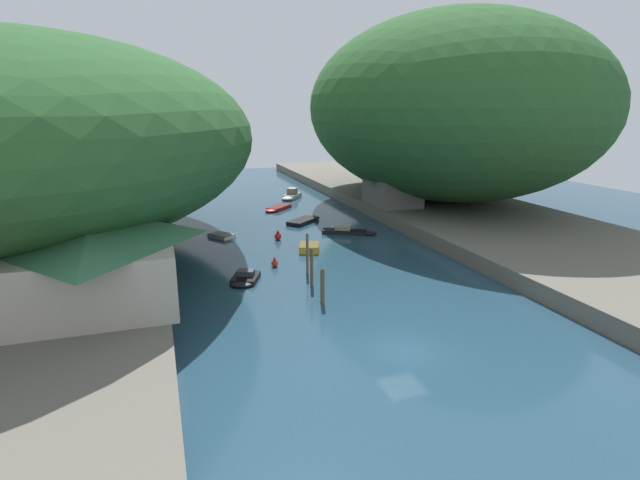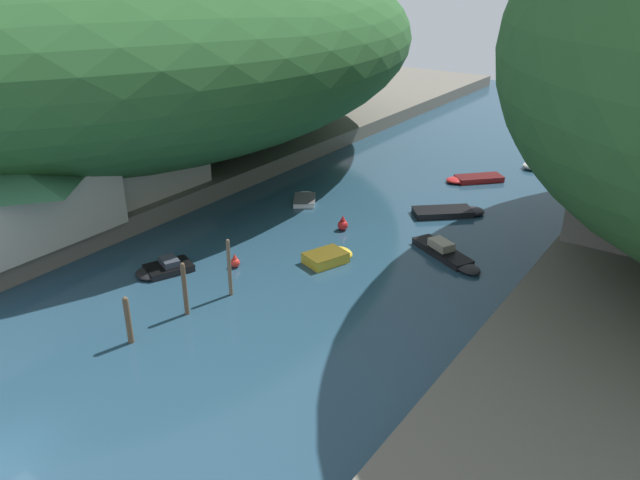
{
  "view_description": "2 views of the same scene",
  "coord_description": "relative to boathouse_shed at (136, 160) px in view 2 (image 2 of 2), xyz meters",
  "views": [
    {
      "loc": [
        -13.5,
        -24.71,
        14.4
      ],
      "look_at": [
        0.02,
        16.52,
        2.76
      ],
      "focal_mm": 28.0,
      "sensor_mm": 36.0,
      "label": 1
    },
    {
      "loc": [
        22.14,
        -8.73,
        18.98
      ],
      "look_at": [
        0.26,
        22.73,
        1.47
      ],
      "focal_mm": 35.0,
      "sensor_mm": 36.0,
      "label": 2
    }
  ],
  "objects": [
    {
      "name": "boat_mid_channel",
      "position": [
        25.55,
        4.94,
        -3.49
      ],
      "size": [
        6.32,
        4.29,
        1.01
      ],
      "rotation": [
        0.0,
        0.0,
        4.23
      ],
      "color": "black",
      "rests_on": "water_surface"
    },
    {
      "name": "channel_buoy_far",
      "position": [
        14.45,
        -4.39,
        -3.43
      ],
      "size": [
        0.65,
        0.65,
        0.97
      ],
      "color": "red",
      "rests_on": "water_surface"
    },
    {
      "name": "mooring_post_nearest",
      "position": [
        15.84,
        -14.27,
        -2.4
      ],
      "size": [
        0.32,
        0.32,
        2.8
      ],
      "color": "brown",
      "rests_on": "water_surface"
    },
    {
      "name": "boat_far_right_bank",
      "position": [
        10.95,
        8.3,
        -3.61
      ],
      "size": [
        3.4,
        3.9,
        0.41
      ],
      "rotation": [
        0.0,
        0.0,
        0.59
      ],
      "color": "white",
      "rests_on": "water_surface"
    },
    {
      "name": "boat_yellow_tender",
      "position": [
        20.71,
        21.18,
        -3.57
      ],
      "size": [
        4.97,
        5.08,
        0.48
      ],
      "rotation": [
        0.0,
        0.0,
        2.38
      ],
      "color": "red",
      "rests_on": "water_surface"
    },
    {
      "name": "boat_small_dinghy",
      "position": [
        22.46,
        12.5,
        -3.56
      ],
      "size": [
        5.65,
        5.32,
        0.5
      ],
      "rotation": [
        0.0,
        0.0,
        5.44
      ],
      "color": "black",
      "rests_on": "water_surface"
    },
    {
      "name": "mooring_post_middle",
      "position": [
        16.74,
        -7.33,
        -1.92
      ],
      "size": [
        0.23,
        0.23,
        3.75
      ],
      "color": "brown",
      "rests_on": "water_surface"
    },
    {
      "name": "boathouse_shed",
      "position": [
        0.0,
        0.0,
        0.0
      ],
      "size": [
        8.39,
        9.78,
        4.43
      ],
      "color": "#B2A899",
      "rests_on": "left_bank"
    },
    {
      "name": "boat_far_upstream",
      "position": [
        19.17,
        0.0,
        -3.45
      ],
      "size": [
        2.95,
        3.84,
        0.72
      ],
      "rotation": [
        0.0,
        0.0,
        5.94
      ],
      "color": "gold",
      "rests_on": "water_surface"
    },
    {
      "name": "water_surface",
      "position": [
        18.19,
        7.07,
        -3.8
      ],
      "size": [
        130.0,
        130.0,
        0.0
      ],
      "primitive_type": "plane",
      "color": "#234256",
      "rests_on": "ground"
    },
    {
      "name": "left_bank",
      "position": [
        -6.16,
        7.07,
        -3.05
      ],
      "size": [
        22.0,
        120.0,
        1.51
      ],
      "color": "#666056",
      "rests_on": "ground"
    },
    {
      "name": "hillside_left",
      "position": [
        -7.26,
        9.51,
        7.59
      ],
      "size": [
        43.8,
        61.32,
        19.78
      ],
      "color": "#285628",
      "rests_on": "left_bank"
    },
    {
      "name": "boat_white_cruiser",
      "position": [
        25.04,
        29.42,
        -3.31
      ],
      "size": [
        4.59,
        5.62,
        1.62
      ],
      "rotation": [
        0.0,
        0.0,
        2.57
      ],
      "color": "silver",
      "rests_on": "water_surface"
    },
    {
      "name": "boat_open_rowboat",
      "position": [
        11.08,
        -7.63,
        -3.53
      ],
      "size": [
        3.29,
        4.16,
        0.89
      ],
      "rotation": [
        0.0,
        0.0,
        2.74
      ],
      "color": "black",
      "rests_on": "water_surface"
    },
    {
      "name": "mooring_post_second",
      "position": [
        16.17,
        -10.46,
        -2.14
      ],
      "size": [
        0.27,
        0.27,
        3.32
      ],
      "color": "brown",
      "rests_on": "water_surface"
    },
    {
      "name": "right_bank_cottage",
      "position": [
        34.7,
        12.51,
        0.52
      ],
      "size": [
        6.22,
        7.87,
        5.43
      ],
      "color": "slate",
      "rests_on": "right_bank"
    },
    {
      "name": "channel_buoy_near",
      "position": [
        16.98,
        4.93,
        -3.34
      ],
      "size": [
        0.79,
        0.79,
        1.19
      ],
      "color": "red",
      "rests_on": "water_surface"
    }
  ]
}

